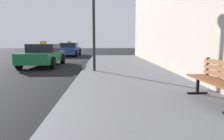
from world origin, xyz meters
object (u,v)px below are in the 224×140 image
Objects in this scene: car_blue at (69,49)px; car_green at (43,55)px; bench at (220,78)px; street_lamp at (94,7)px.

car_green is at bearing 89.43° from car_blue.
street_lamp reaches higher than bench.
car_green is (-3.07, 3.01, -2.19)m from street_lamp.
car_green is 0.93× the size of car_blue.
street_lamp reaches higher than car_blue.
car_blue is (-2.99, 11.34, -2.19)m from street_lamp.
car_blue is at bearing 104.78° from street_lamp.
car_blue is (0.08, 8.33, 0.00)m from car_green.
car_green and car_blue have the same top height.
bench is at bearing 127.40° from car_green.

